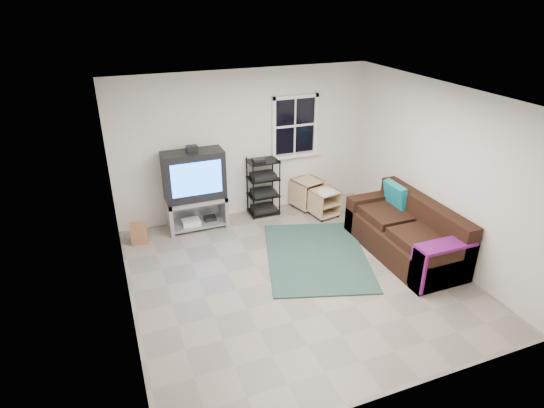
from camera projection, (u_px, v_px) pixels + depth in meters
name	position (u px, v px, depth m)	size (l,w,h in m)	color
room	(295.00, 130.00, 8.19)	(4.60, 4.62, 4.60)	gray
tv_unit	(194.00, 184.00, 7.63)	(1.01, 0.50, 1.48)	gray
av_rack	(263.00, 190.00, 8.24)	(0.54, 0.39, 1.08)	black
side_table_left	(306.00, 192.00, 8.59)	(0.57, 0.57, 0.55)	tan
side_table_right	(324.00, 201.00, 8.26)	(0.52, 0.52, 0.52)	tan
sofa	(407.00, 234.00, 7.04)	(0.92, 2.07, 0.95)	black
shag_rug	(317.00, 256.00, 7.08)	(1.51, 2.07, 0.02)	#322116
paper_bag	(139.00, 233.00, 7.38)	(0.25, 0.16, 0.36)	olive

